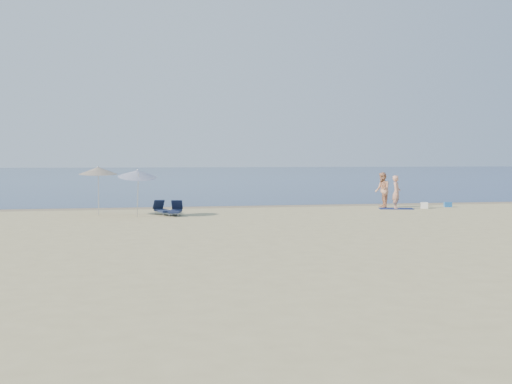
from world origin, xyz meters
The scene contains 12 objects.
ground centered at (0.00, 0.00, 0.00)m, with size 160.00×160.00×0.00m, color tan.
sea centered at (0.00, 100.00, 0.00)m, with size 240.00×160.00×0.01m, color #0C1F4B.
wet_sand_strip centered at (0.00, 19.40, 0.00)m, with size 240.00×1.60×0.00m, color #847254.
person_left centered at (4.06, 16.18, 0.90)m, with size 0.66×0.43×1.80m, color tan.
person_right centered at (3.74, 17.31, 0.97)m, with size 0.95×0.74×1.95m, color tan.
beach_towel centered at (4.05, 16.17, 0.01)m, with size 1.77×0.99×0.03m, color #0E1848.
white_bag centered at (5.66, 16.14, 0.16)m, with size 0.38×0.33×0.33m, color white.
blue_cooler centered at (7.41, 16.78, 0.14)m, with size 0.40×0.28×0.28m, color #2163B5.
umbrella_near centered at (-9.65, 14.36, 2.00)m, with size 2.08×2.10×2.36m.
umbrella_far centered at (-11.45, 15.46, 2.13)m, with size 1.91×1.93×2.40m.
lounger_left centered at (-8.46, 15.01, 0.25)m, with size 0.92×1.66×0.70m.
lounger_right centered at (-7.88, 14.54, 0.26)m, with size 0.84×1.67×0.70m.
Camera 1 is at (-10.29, -15.91, 2.71)m, focal length 45.00 mm.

